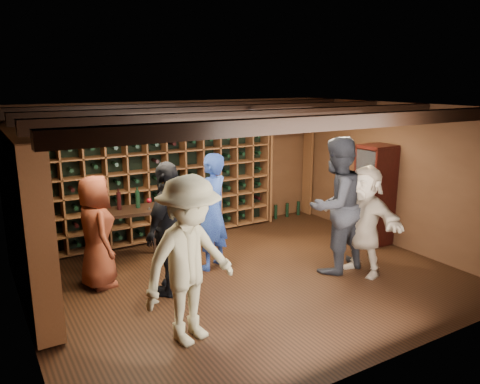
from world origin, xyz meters
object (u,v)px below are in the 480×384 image
guest_woman_black (170,229)px  tasting_table (123,217)px  display_cabinet (374,197)px  man_blue_shirt (211,212)px  guest_red_floral (96,232)px  man_grey_suit (336,205)px  guest_beige (364,220)px  guest_khaki (190,261)px

guest_woman_black → tasting_table: guest_woman_black is taller
display_cabinet → man_blue_shirt: bearing=171.0°
tasting_table → guest_red_floral: bearing=-124.7°
man_grey_suit → guest_beige: bearing=131.0°
man_grey_suit → guest_beige: 0.48m
display_cabinet → guest_beige: (-1.10, -0.86, -0.02)m
guest_khaki → guest_beige: 3.08m
guest_beige → guest_woman_black: bearing=-111.1°
man_grey_suit → guest_red_floral: size_ratio=1.29×
guest_khaki → tasting_table: 2.62m
guest_woman_black → tasting_table: 1.39m
guest_khaki → tasting_table: bearing=71.6°
guest_red_floral → man_grey_suit: bearing=-112.7°
man_grey_suit → guest_red_floral: 3.50m
display_cabinet → tasting_table: 4.31m
display_cabinet → guest_beige: 1.40m
man_blue_shirt → guest_red_floral: size_ratio=1.13×
display_cabinet → guest_red_floral: display_cabinet is taller
guest_beige → tasting_table: 3.71m
guest_red_floral → tasting_table: bearing=-43.4°
man_grey_suit → guest_woman_black: bearing=-20.4°
guest_woman_black → man_blue_shirt: bearing=171.5°
guest_red_floral → guest_woman_black: guest_woman_black is taller
man_blue_shirt → guest_woman_black: bearing=4.8°
man_blue_shirt → tasting_table: (-1.11, 0.86, -0.13)m
man_blue_shirt → guest_woman_black: guest_woman_black is taller
guest_red_floral → guest_woman_black: 1.09m
man_blue_shirt → man_grey_suit: (1.56, -1.05, 0.13)m
man_grey_suit → guest_khaki: man_grey_suit is taller
guest_woman_black → guest_beige: bearing=125.2°
display_cabinet → guest_beige: size_ratio=1.05×
guest_woman_black → guest_red_floral: bearing=-79.8°
guest_red_floral → tasting_table: 0.86m
guest_red_floral → guest_khaki: size_ratio=0.84×
display_cabinet → tasting_table: bearing=161.9°
man_grey_suit → tasting_table: (-2.67, 1.91, -0.26)m
guest_red_floral → guest_khaki: 2.05m
guest_red_floral → guest_beige: bearing=-114.8°
guest_khaki → man_grey_suit: bearing=-2.8°
man_grey_suit → tasting_table: man_grey_suit is taller
guest_woman_black → guest_khaki: bearing=39.1°
display_cabinet → man_blue_shirt: man_blue_shirt is taller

